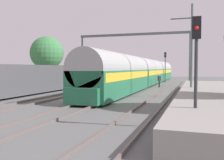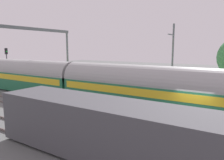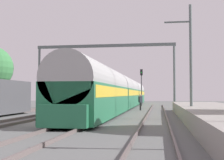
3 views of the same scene
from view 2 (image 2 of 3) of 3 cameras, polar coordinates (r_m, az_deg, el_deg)
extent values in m
plane|color=#5E605F|center=(16.03, 19.99, -11.84)|extent=(120.00, 120.00, 0.00)
cube|color=#625553|center=(13.40, 17.32, -15.45)|extent=(0.08, 60.00, 0.16)
cube|color=#625553|center=(14.70, 18.80, -13.34)|extent=(0.08, 60.00, 0.16)
cube|color=#625553|center=(17.32, 21.02, -10.08)|extent=(0.08, 60.00, 0.16)
cube|color=#625553|center=(18.67, 21.88, -8.78)|extent=(0.08, 60.00, 0.16)
cube|color=#625553|center=(21.38, 23.27, -6.69)|extent=(0.08, 60.00, 0.16)
cube|color=#625553|center=(22.75, 23.83, -5.82)|extent=(0.08, 60.00, 0.16)
cube|color=gray|center=(25.98, 20.53, -3.07)|extent=(4.40, 28.00, 0.90)
cube|color=#236B47|center=(18.91, 8.44, -4.32)|extent=(2.90, 16.00, 2.20)
cube|color=gold|center=(18.78, 8.48, -2.45)|extent=(2.93, 15.36, 0.64)
cylinder|color=#9F9F9F|center=(18.67, 8.53, -0.43)|extent=(2.84, 16.00, 2.84)
cube|color=#236B47|center=(29.40, -22.16, -0.25)|extent=(2.90, 16.00, 2.20)
cube|color=gold|center=(29.32, -22.23, 0.96)|extent=(2.93, 15.36, 0.64)
cylinder|color=#9F9F9F|center=(29.25, -22.30, 2.26)|extent=(2.84, 16.00, 2.84)
cube|color=#47474C|center=(10.70, -0.66, -13.04)|extent=(2.80, 13.00, 2.70)
cube|color=black|center=(11.24, -0.65, -19.21)|extent=(2.52, 11.96, 0.10)
cylinder|color=black|center=(26.97, -10.64, -2.31)|extent=(0.25, 0.25, 0.85)
cube|color=#232833|center=(26.84, -10.68, -0.75)|extent=(0.45, 0.46, 0.64)
sphere|color=tan|center=(26.78, -10.71, 0.18)|extent=(0.24, 0.24, 0.24)
cylinder|color=#2D2D33|center=(35.79, -25.96, 2.56)|extent=(0.14, 0.14, 4.48)
cube|color=black|center=(35.65, -26.24, 6.86)|extent=(0.36, 0.20, 0.90)
sphere|color=#19D133|center=(35.55, -26.13, 6.81)|extent=(0.16, 0.16, 0.16)
cylinder|color=#586263|center=(32.13, -11.68, 5.37)|extent=(0.28, 0.28, 7.50)
cube|color=#586263|center=(26.74, -24.79, 12.59)|extent=(17.23, 0.24, 0.36)
cylinder|color=#586263|center=(24.64, 15.71, 4.88)|extent=(0.20, 0.20, 8.00)
cube|color=#586263|center=(23.77, 15.36, 11.53)|extent=(1.80, 0.10, 0.10)
camera|label=1|loc=(28.79, 65.08, -2.22)|focal=40.73mm
camera|label=3|loc=(26.36, 66.04, -4.65)|focal=49.41mm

